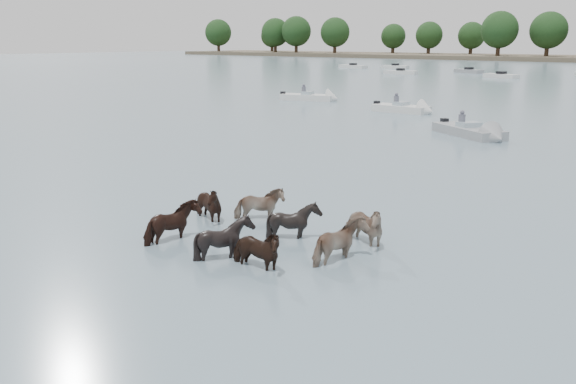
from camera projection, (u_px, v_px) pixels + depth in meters
The scene contains 7 objects.
ground at pixel (243, 256), 14.18m from camera, with size 400.00×400.00×0.00m, color slate.
shoreline at pixel (418, 56), 170.28m from camera, with size 160.00×30.00×1.00m, color #4C4233.
pony_herd at pixel (262, 229), 15.05m from camera, with size 6.33×4.25×1.28m.
motorboat_a at pixel (410, 109), 41.82m from camera, with size 4.61×1.73×1.92m.
motorboat_b at pixel (477, 133), 31.19m from camera, with size 5.01×3.97×1.92m.
motorboat_f at pixel (316, 98), 50.34m from camera, with size 5.12×2.98×1.92m.
treeline at pixel (401, 33), 169.06m from camera, with size 146.41×23.04×11.91m.
Camera 1 is at (9.10, -9.86, 4.93)m, focal length 37.70 mm.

